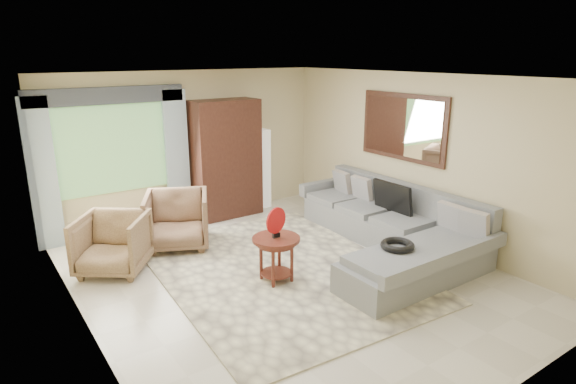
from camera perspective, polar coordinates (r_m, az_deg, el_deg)
ground at (r=6.55m, az=-0.04°, el=-9.92°), size 6.00×6.00×0.00m
area_rug at (r=6.69m, az=-1.06°, el=-9.24°), size 3.26×4.19×0.02m
sectional_sofa at (r=7.41m, az=12.19°, el=-4.73°), size 2.30×3.46×0.90m
tv_screen at (r=7.63m, az=12.27°, el=-0.65°), size 0.14×0.74×0.48m
garden_hose at (r=6.26m, az=12.84°, el=-6.16°), size 0.43×0.43×0.09m
coffee_table at (r=6.27m, az=-1.39°, el=-7.89°), size 0.62×0.62×0.62m
red_disc at (r=6.08m, az=-1.43°, el=-3.39°), size 0.34×0.11×0.34m
armchair_left at (r=6.95m, az=-20.07°, el=-5.77°), size 1.21×1.22×0.80m
armchair_right at (r=7.52m, az=-13.00°, el=-3.27°), size 1.24×1.25×0.86m
potted_plant at (r=7.99m, az=-22.58°, el=-4.34°), size 0.48×0.43×0.50m
armoire at (r=8.69m, az=-7.37°, el=3.90°), size 1.20×0.55×2.10m
floor_lamp at (r=9.20m, az=-3.07°, el=2.78°), size 0.24×0.24×1.50m
window at (r=8.18m, az=-20.18°, el=4.77°), size 1.80×0.04×1.40m
curtain_left at (r=7.95m, az=-27.11°, el=1.81°), size 0.40×0.08×2.30m
curtain_right at (r=8.47m, az=-13.01°, el=3.98°), size 0.40×0.08×2.30m
valance at (r=8.00m, az=-20.64°, el=10.66°), size 2.40×0.12×0.26m
wall_mirror at (r=7.87m, az=13.43°, el=7.49°), size 0.05×1.70×1.05m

